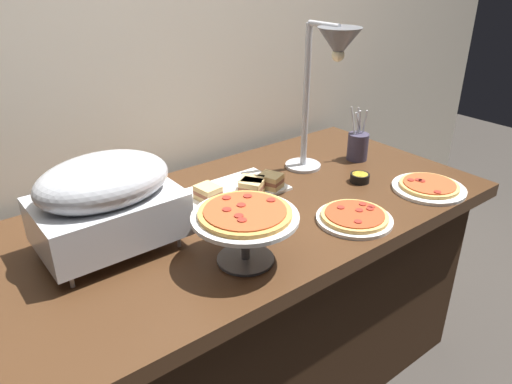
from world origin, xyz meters
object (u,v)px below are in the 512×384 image
object	(u,v)px
heat_lamp	(331,60)
pizza_plate_front	(429,187)
pizza_plate_raised_stand	(245,220)
sauce_cup_near	(360,177)
utensil_holder	(358,146)
chafing_dish	(106,199)
sandwich_platter	(239,189)
pizza_plate_center	(354,217)

from	to	relation	value
heat_lamp	pizza_plate_front	size ratio (longest dim) A/B	2.15
pizza_plate_raised_stand	sauce_cup_near	world-z (taller)	pizza_plate_raised_stand
sauce_cup_near	utensil_holder	distance (m)	0.23
pizza_plate_raised_stand	sauce_cup_near	distance (m)	0.67
chafing_dish	sandwich_platter	xyz separation A→B (m)	(0.49, 0.06, -0.14)
heat_lamp	pizza_plate_raised_stand	size ratio (longest dim) A/B	1.93
heat_lamp	utensil_holder	xyz separation A→B (m)	(0.23, 0.04, -0.38)
utensil_holder	sandwich_platter	bearing A→B (deg)	176.46
heat_lamp	utensil_holder	distance (m)	0.44
heat_lamp	utensil_holder	bearing A→B (deg)	9.17
pizza_plate_center	pizza_plate_raised_stand	size ratio (longest dim) A/B	0.84
chafing_dish	utensil_holder	size ratio (longest dim) A/B	1.75
chafing_dish	pizza_plate_center	size ratio (longest dim) A/B	1.60
heat_lamp	chafing_dish	bearing A→B (deg)	179.07
pizza_plate_raised_stand	utensil_holder	world-z (taller)	utensil_holder
pizza_plate_raised_stand	sandwich_platter	distance (m)	0.43
pizza_plate_raised_stand	sandwich_platter	bearing A→B (deg)	55.99
pizza_plate_front	sauce_cup_near	bearing A→B (deg)	125.31
pizza_plate_center	heat_lamp	bearing A→B (deg)	60.93
utensil_holder	pizza_plate_raised_stand	bearing A→B (deg)	-159.14
heat_lamp	pizza_plate_center	size ratio (longest dim) A/B	2.30
heat_lamp	sauce_cup_near	distance (m)	0.44
pizza_plate_front	utensil_holder	size ratio (longest dim) A/B	1.16
pizza_plate_center	sandwich_platter	world-z (taller)	sandwich_platter
heat_lamp	utensil_holder	size ratio (longest dim) A/B	2.51
pizza_plate_center	sandwich_platter	size ratio (longest dim) A/B	0.65
chafing_dish	sauce_cup_near	size ratio (longest dim) A/B	5.43
heat_lamp	pizza_plate_raised_stand	bearing A→B (deg)	-154.86
sauce_cup_near	heat_lamp	bearing A→B (deg)	120.04
pizza_plate_center	pizza_plate_raised_stand	distance (m)	0.42
heat_lamp	utensil_holder	world-z (taller)	heat_lamp
pizza_plate_center	sauce_cup_near	size ratio (longest dim) A/B	3.40
chafing_dish	pizza_plate_raised_stand	bearing A→B (deg)	-47.06
pizza_plate_center	sauce_cup_near	distance (m)	0.30
pizza_plate_raised_stand	utensil_holder	distance (m)	0.86
chafing_dish	heat_lamp	size ratio (longest dim) A/B	0.70
chafing_dish	heat_lamp	world-z (taller)	heat_lamp
heat_lamp	pizza_plate_front	distance (m)	0.57
sauce_cup_near	utensil_holder	xyz separation A→B (m)	(0.16, 0.16, 0.04)
sauce_cup_near	pizza_plate_center	bearing A→B (deg)	-142.02
sandwich_platter	utensil_holder	world-z (taller)	utensil_holder
heat_lamp	pizza_plate_front	bearing A→B (deg)	-56.59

